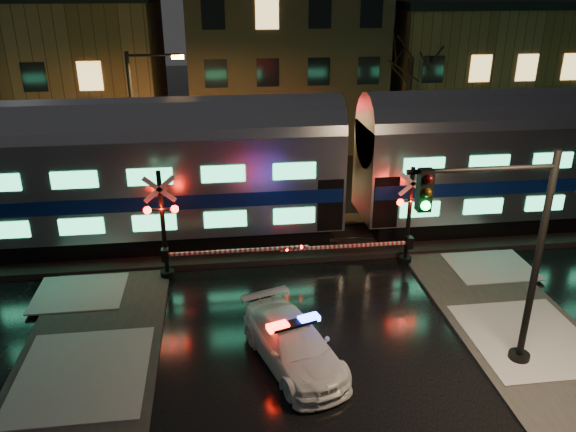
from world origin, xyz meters
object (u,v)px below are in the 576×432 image
object	(u,v)px
crossing_signal_right	(400,227)
streetlight	(140,124)
police_car	(294,344)
traffic_light	(503,261)
crossing_signal_left	(174,236)

from	to	relation	value
crossing_signal_right	streetlight	world-z (taller)	streetlight
police_car	traffic_light	distance (m)	6.09
crossing_signal_right	streetlight	bearing A→B (deg)	146.10
police_car	streetlight	bearing A→B (deg)	95.79
police_car	crossing_signal_right	bearing A→B (deg)	31.19
police_car	traffic_light	size ratio (longest dim) A/B	0.75
police_car	crossing_signal_left	distance (m)	6.56
police_car	crossing_signal_left	world-z (taller)	crossing_signal_left
traffic_light	police_car	bearing A→B (deg)	158.22
traffic_light	streetlight	distance (m)	16.77
crossing_signal_left	crossing_signal_right	bearing A→B (deg)	-0.04
crossing_signal_right	traffic_light	world-z (taller)	traffic_light
crossing_signal_left	traffic_light	world-z (taller)	traffic_light
police_car	streetlight	distance (m)	13.67
crossing_signal_right	crossing_signal_left	xyz separation A→B (m)	(-8.29, 0.01, 0.10)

